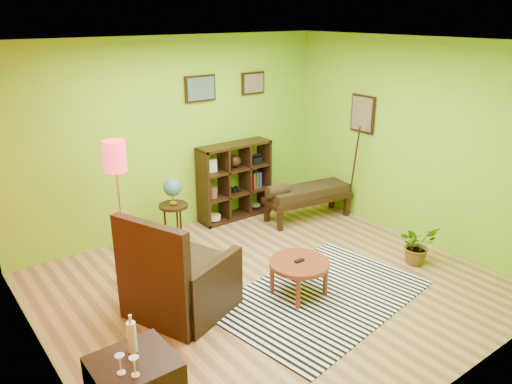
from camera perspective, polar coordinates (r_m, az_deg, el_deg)
ground at (r=6.07m, az=1.70°, el=-10.74°), size 5.00×5.00×0.00m
room_shell at (r=5.33m, az=1.02°, el=5.87°), size 5.04×4.54×2.82m
zebra_rug at (r=5.92m, az=7.50°, el=-11.73°), size 2.63×1.93×0.01m
coffee_table at (r=5.76m, az=4.95°, el=-8.43°), size 0.69×0.69×0.44m
armchair at (r=5.51m, az=-8.95°, el=-10.13°), size 1.25×1.24×1.19m
floor_lamp at (r=5.83m, az=-15.70°, el=2.49°), size 0.26×0.26×1.76m
globe_table at (r=6.89m, az=-9.49°, el=-0.33°), size 0.40×0.40×0.98m
cube_shelf at (r=7.80m, az=-2.35°, el=1.28°), size 1.20×0.35×1.20m
bench at (r=7.81m, az=5.71°, el=-0.24°), size 1.46×0.71×0.65m
potted_plant at (r=6.83m, az=17.90°, el=-6.16°), size 0.56×0.60×0.41m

